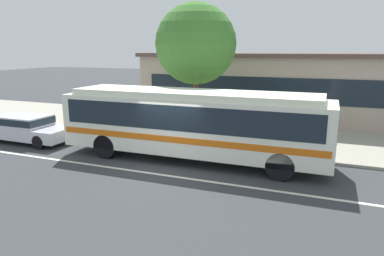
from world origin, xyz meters
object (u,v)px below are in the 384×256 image
street_tree_near_stop (196,44)px  bus_stop_sign (304,117)px  sedan_behind_bus (25,127)px  transit_bus (193,120)px  pedestrian_waiting_near_sign (138,116)px

street_tree_near_stop → bus_stop_sign: bearing=-18.9°
sedan_behind_bus → transit_bus: bearing=1.9°
transit_bus → street_tree_near_stop: bearing=109.4°
transit_bus → bus_stop_sign: transit_bus is taller
transit_bus → bus_stop_sign: (4.14, 1.92, 0.10)m
pedestrian_waiting_near_sign → bus_stop_sign: bus_stop_sign is taller
sedan_behind_bus → pedestrian_waiting_near_sign: size_ratio=2.83×
transit_bus → pedestrian_waiting_near_sign: size_ratio=6.45×
transit_bus → street_tree_near_stop: 5.04m
transit_bus → bus_stop_sign: bearing=24.9°
bus_stop_sign → transit_bus: bearing=-155.1°
street_tree_near_stop → sedan_behind_bus: bearing=-151.0°
pedestrian_waiting_near_sign → street_tree_near_stop: bearing=26.2°
sedan_behind_bus → street_tree_near_stop: 9.32m
transit_bus → pedestrian_waiting_near_sign: 4.73m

